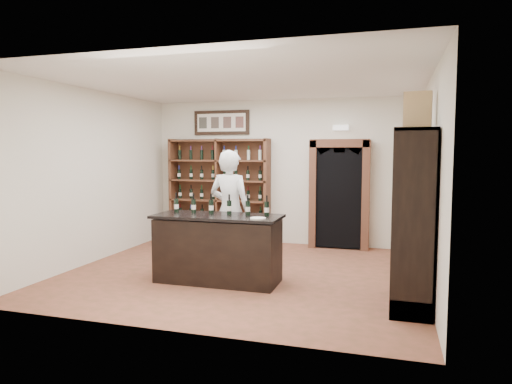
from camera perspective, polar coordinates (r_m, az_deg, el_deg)
floor at (r=7.42m, az=-1.58°, el=-10.01°), size 5.50×5.50×0.00m
ceiling at (r=7.24m, az=-1.64°, el=13.58°), size 5.50×5.50×0.00m
wall_back at (r=9.58m, az=3.07°, el=2.50°), size 5.50×0.04×3.00m
wall_left at (r=8.45m, az=-19.64°, el=1.87°), size 0.04×5.00×3.00m
wall_right at (r=6.83m, az=20.86°, el=1.14°), size 0.04×5.00×3.00m
wine_shelf at (r=9.83m, az=-4.56°, el=0.23°), size 2.20×0.38×2.20m
framed_picture at (r=9.94m, az=-4.33°, el=8.64°), size 1.25×0.04×0.52m
arched_doorway at (r=9.22m, az=10.38°, el=0.07°), size 1.17×0.35×2.17m
emergency_light at (r=9.29m, az=10.57°, el=7.90°), size 0.30×0.10×0.10m
tasting_counter at (r=6.82m, az=-4.79°, el=-7.10°), size 1.88×0.78×1.00m
counter_bottle_0 at (r=7.10m, az=-9.93°, el=-1.65°), size 0.07×0.07×0.30m
counter_bottle_1 at (r=6.98m, az=-7.81°, el=-1.74°), size 0.07×0.07×0.30m
counter_bottle_2 at (r=6.87m, az=-5.62°, el=-1.83°), size 0.07×0.07×0.30m
counter_bottle_3 at (r=6.76m, az=-3.36°, el=-1.92°), size 0.07×0.07×0.30m
counter_bottle_4 at (r=6.67m, az=-1.04°, el=-2.00°), size 0.07×0.07×0.30m
counter_bottle_5 at (r=6.59m, az=1.35°, el=-2.09°), size 0.07×0.07×0.30m
side_cabinet at (r=6.03m, az=19.12°, el=-6.46°), size 0.48×1.20×2.20m
shopkeeper at (r=7.37m, az=-3.26°, el=-2.36°), size 0.78×0.57×1.95m
plate at (r=6.31m, az=0.25°, el=-3.31°), size 0.22×0.22×0.02m
wine_crate at (r=6.09m, az=19.55°, el=9.54°), size 0.35×0.18×0.47m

